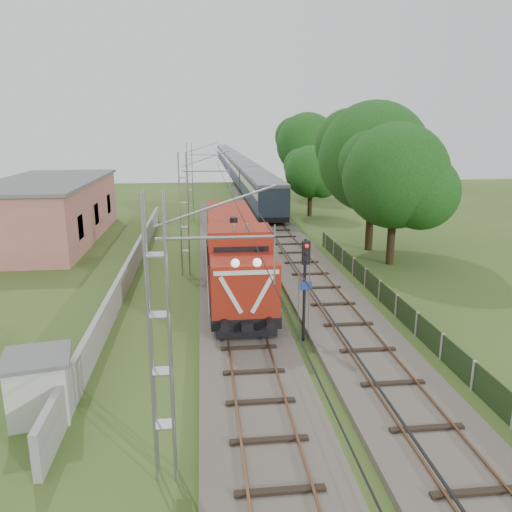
{
  "coord_description": "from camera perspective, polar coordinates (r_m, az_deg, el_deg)",
  "views": [
    {
      "loc": [
        -1.81,
        -20.26,
        9.47
      ],
      "look_at": [
        1.24,
        7.82,
        2.2
      ],
      "focal_mm": 35.0,
      "sensor_mm": 36.0,
      "label": 1
    }
  ],
  "objects": [
    {
      "name": "locomotive",
      "position": [
        30.2,
        -2.59,
        0.74
      ],
      "size": [
        3.15,
        17.99,
        4.57
      ],
      "color": "black",
      "rests_on": "ground"
    },
    {
      "name": "track_main",
      "position": [
        28.86,
        -2.28,
        -4.35
      ],
      "size": [
        4.2,
        70.0,
        0.45
      ],
      "color": "#6B6054",
      "rests_on": "ground"
    },
    {
      "name": "fence",
      "position": [
        26.76,
        15.77,
        -5.5
      ],
      "size": [
        0.12,
        32.0,
        1.2
      ],
      "color": "black",
      "rests_on": "ground"
    },
    {
      "name": "catenary",
      "position": [
        32.74,
        -8.13,
        4.75
      ],
      "size": [
        3.31,
        70.0,
        8.0
      ],
      "color": "gray",
      "rests_on": "ground"
    },
    {
      "name": "signal_post",
      "position": [
        22.12,
        5.66,
        -1.9
      ],
      "size": [
        0.53,
        0.41,
        4.77
      ],
      "color": "black",
      "rests_on": "ground"
    },
    {
      "name": "station_building",
      "position": [
        46.69,
        -22.61,
        4.9
      ],
      "size": [
        8.4,
        20.4,
        5.22
      ],
      "color": "#B2755F",
      "rests_on": "ground"
    },
    {
      "name": "coach_rake",
      "position": [
        105.15,
        -2.51,
        10.66
      ],
      "size": [
        3.11,
        116.34,
        3.6
      ],
      "color": "black",
      "rests_on": "ground"
    },
    {
      "name": "relay_hut",
      "position": [
        18.68,
        -23.54,
        -13.42
      ],
      "size": [
        2.53,
        2.53,
        2.22
      ],
      "color": "beige",
      "rests_on": "ground"
    },
    {
      "name": "tree_c",
      "position": [
        55.23,
        6.34,
        9.49
      ],
      "size": [
        5.92,
        5.64,
        7.68
      ],
      "color": "#312314",
      "rests_on": "ground"
    },
    {
      "name": "tree_d",
      "position": [
        70.26,
        5.97,
        12.52
      ],
      "size": [
        8.92,
        8.49,
        11.56
      ],
      "color": "#312314",
      "rests_on": "ground"
    },
    {
      "name": "boundary_wall",
      "position": [
        33.75,
        -13.97,
        -0.98
      ],
      "size": [
        0.25,
        40.0,
        1.5
      ],
      "primitive_type": "cube",
      "color": "#9E9E99",
      "rests_on": "ground"
    },
    {
      "name": "tree_b",
      "position": [
        39.94,
        13.44,
        10.79
      ],
      "size": [
        8.9,
        8.48,
        11.54
      ],
      "color": "#312314",
      "rests_on": "ground"
    },
    {
      "name": "tree_a",
      "position": [
        36.02,
        15.78,
        8.67
      ],
      "size": [
        7.65,
        7.29,
        9.92
      ],
      "color": "#312314",
      "rests_on": "ground"
    },
    {
      "name": "track_side",
      "position": [
        41.88,
        3.32,
        1.6
      ],
      "size": [
        4.2,
        80.0,
        0.45
      ],
      "color": "#6B6054",
      "rests_on": "ground"
    },
    {
      "name": "ground",
      "position": [
        22.44,
        -1.01,
        -10.53
      ],
      "size": [
        140.0,
        140.0,
        0.0
      ],
      "primitive_type": "plane",
      "color": "#3A511E",
      "rests_on": "ground"
    }
  ]
}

